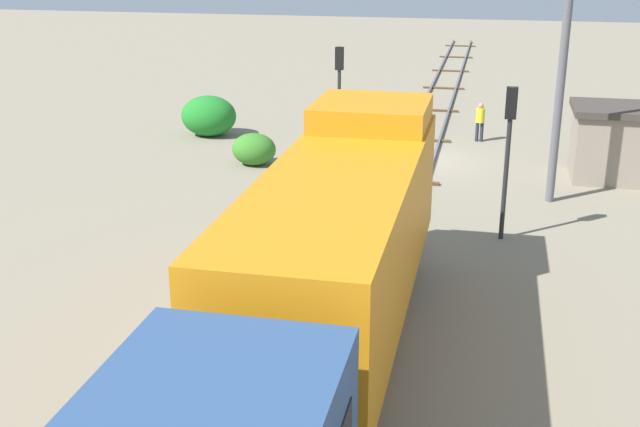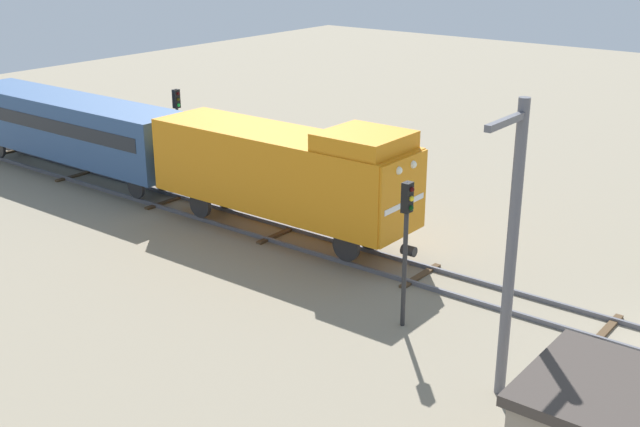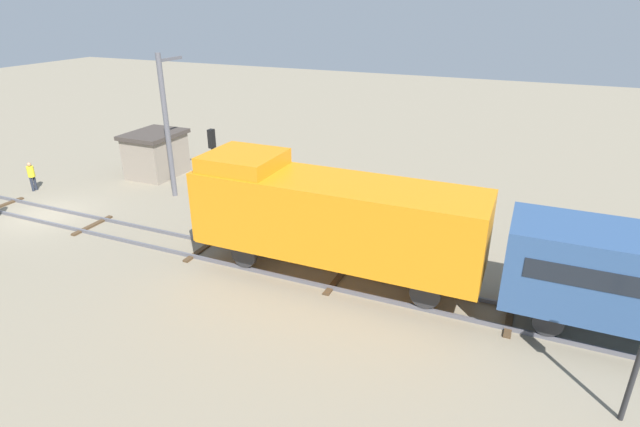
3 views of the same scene
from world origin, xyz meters
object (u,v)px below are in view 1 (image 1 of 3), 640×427
Objects in this scene: traffic_signal_mid at (509,136)px; catenary_mast at (563,81)px; locomotive at (343,229)px; worker_near_track at (480,119)px; relay_hut at (618,142)px; traffic_signal_near at (339,81)px.

catenary_mast is (-1.66, -3.98, 0.98)m from traffic_signal_mid.
traffic_signal_mid is at bearing -114.23° from locomotive.
traffic_signal_mid is (-3.40, -7.56, 0.37)m from locomotive.
locomotive reaches higher than worker_near_track.
relay_hut is at bearing -119.51° from traffic_signal_mid.
worker_near_track is 0.22× the size of catenary_mast.
traffic_signal_near reaches higher than relay_hut.
catenary_mast is 4.90m from relay_hut.
traffic_signal_near is at bearing -52.12° from traffic_signal_mid.
catenary_mast is at bearing -112.66° from traffic_signal_mid.
traffic_signal_near is 0.57× the size of catenary_mast.
catenary_mast is at bearing 53.22° from relay_hut.
locomotive is 6.82× the size of worker_near_track.
worker_near_track is at bearing -97.01° from locomotive.
traffic_signal_mid is at bearing 60.49° from relay_hut.
worker_near_track is 0.49× the size of relay_hut.
locomotive is at bearing 101.28° from traffic_signal_near.
worker_near_track is (-5.60, -3.49, -2.05)m from traffic_signal_near.
locomotive is at bearing 66.31° from catenary_mast.
worker_near_track is (-2.40, -19.53, -1.78)m from locomotive.
relay_hut is at bearing -126.78° from catenary_mast.
locomotive reaches higher than traffic_signal_mid.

